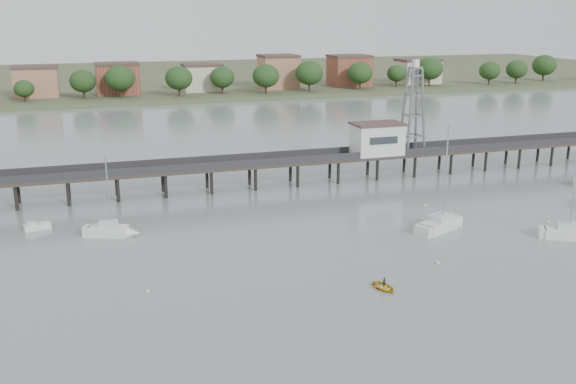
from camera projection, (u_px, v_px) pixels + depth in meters
name	position (u px, v px, depth m)	size (l,w,h in m)	color
pier	(231.00, 166.00, 100.24)	(150.00, 5.00, 5.50)	#2D2823
pier_building	(377.00, 139.00, 106.77)	(8.40, 5.40, 5.30)	silver
lattice_tower	(413.00, 110.00, 107.48)	(3.20, 3.20, 15.50)	slate
sailboat_b	(115.00, 231.00, 79.67)	(6.65, 3.96, 10.75)	silver
sailboat_c	(446.00, 222.00, 83.10)	(9.01, 6.20, 14.47)	silver
sailboat_f	(574.00, 234.00, 78.67)	(6.86, 4.97, 11.30)	silver
white_tender	(36.00, 227.00, 82.24)	(3.46, 2.12, 1.25)	silver
yellow_dinghy	(384.00, 289.00, 64.54)	(2.14, 0.62, 3.00)	gold
dinghy_occupant	(384.00, 289.00, 64.54)	(0.36, 1.00, 0.24)	black
mooring_buoys	(332.00, 248.00, 75.71)	(68.56, 20.50, 0.39)	beige
far_shore	(136.00, 78.00, 265.92)	(500.00, 170.00, 10.40)	#475133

